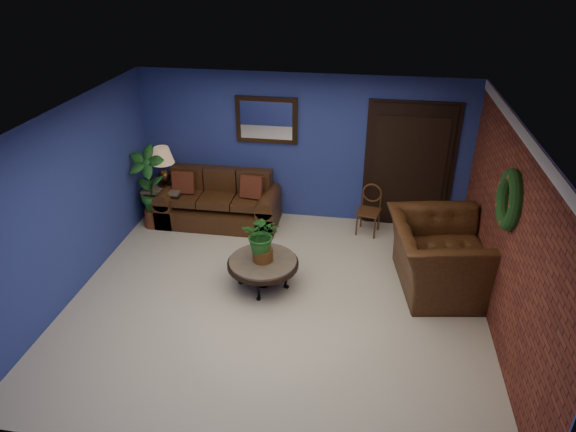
% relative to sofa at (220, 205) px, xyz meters
% --- Properties ---
extents(floor, '(5.50, 5.50, 0.00)m').
position_rel_sofa_xyz_m(floor, '(1.36, -2.08, -0.30)').
color(floor, beige).
rests_on(floor, ground).
extents(wall_back, '(5.50, 0.04, 2.50)m').
position_rel_sofa_xyz_m(wall_back, '(1.36, 0.42, 0.95)').
color(wall_back, navy).
rests_on(wall_back, ground).
extents(wall_left, '(0.04, 5.00, 2.50)m').
position_rel_sofa_xyz_m(wall_left, '(-1.39, -2.08, 0.95)').
color(wall_left, navy).
rests_on(wall_left, ground).
extents(wall_right_brick, '(0.04, 5.00, 2.50)m').
position_rel_sofa_xyz_m(wall_right_brick, '(4.11, -2.08, 0.95)').
color(wall_right_brick, maroon).
rests_on(wall_right_brick, ground).
extents(ceiling, '(5.50, 5.00, 0.02)m').
position_rel_sofa_xyz_m(ceiling, '(1.36, -2.08, 2.20)').
color(ceiling, silver).
rests_on(ceiling, wall_back).
extents(crown_molding, '(0.03, 5.00, 0.14)m').
position_rel_sofa_xyz_m(crown_molding, '(4.08, -2.08, 2.13)').
color(crown_molding, white).
rests_on(crown_molding, wall_right_brick).
extents(wall_mirror, '(1.02, 0.06, 0.77)m').
position_rel_sofa_xyz_m(wall_mirror, '(0.76, 0.38, 1.42)').
color(wall_mirror, '#3C2613').
rests_on(wall_mirror, wall_back).
extents(closet_door, '(1.44, 0.06, 2.18)m').
position_rel_sofa_xyz_m(closet_door, '(3.11, 0.39, 0.75)').
color(closet_door, black).
rests_on(closet_door, wall_back).
extents(wreath, '(0.16, 0.72, 0.72)m').
position_rel_sofa_xyz_m(wreath, '(4.05, -2.03, 1.40)').
color(wreath, black).
rests_on(wreath, wall_right_brick).
extents(sofa, '(2.02, 0.87, 0.91)m').
position_rel_sofa_xyz_m(sofa, '(0.00, 0.00, 0.00)').
color(sofa, '#4A2A15').
rests_on(sofa, ground).
extents(coffee_table, '(0.99, 0.99, 0.42)m').
position_rel_sofa_xyz_m(coffee_table, '(1.11, -1.77, 0.07)').
color(coffee_table, '#4E4944').
rests_on(coffee_table, ground).
extents(end_table, '(0.68, 0.68, 0.62)m').
position_rel_sofa_xyz_m(end_table, '(-0.94, -0.03, 0.18)').
color(end_table, '#4E4944').
rests_on(end_table, ground).
extents(table_lamp, '(0.40, 0.40, 0.66)m').
position_rel_sofa_xyz_m(table_lamp, '(-0.94, -0.03, 0.75)').
color(table_lamp, '#3C2613').
rests_on(table_lamp, end_table).
extents(side_chair, '(0.42, 0.42, 0.83)m').
position_rel_sofa_xyz_m(side_chair, '(2.53, 0.03, 0.17)').
color(side_chair, '#513017').
rests_on(side_chair, ground).
extents(armchair, '(1.52, 1.68, 0.97)m').
position_rel_sofa_xyz_m(armchair, '(3.51, -1.39, 0.19)').
color(armchair, '#4A2A15').
rests_on(armchair, ground).
extents(coffee_plant, '(0.53, 0.47, 0.69)m').
position_rel_sofa_xyz_m(coffee_plant, '(1.11, -1.77, 0.50)').
color(coffee_plant, brown).
rests_on(coffee_plant, coffee_table).
extents(floor_plant, '(0.39, 0.34, 0.76)m').
position_rel_sofa_xyz_m(floor_plant, '(3.71, -1.82, 0.09)').
color(floor_plant, brown).
rests_on(floor_plant, ground).
extents(tall_plant, '(0.62, 0.43, 1.40)m').
position_rel_sofa_xyz_m(tall_plant, '(-1.09, -0.34, 0.46)').
color(tall_plant, brown).
rests_on(tall_plant, ground).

